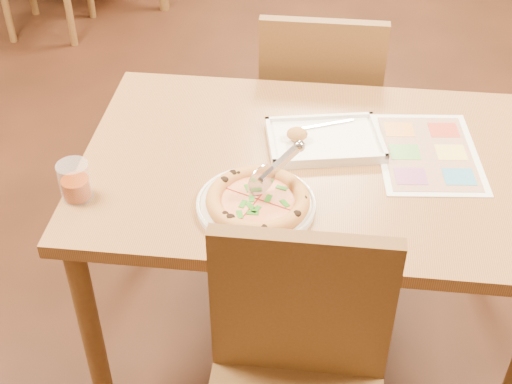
# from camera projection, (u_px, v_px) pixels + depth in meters

# --- Properties ---
(dining_table) EXTENTS (1.30, 0.85, 0.72)m
(dining_table) POSITION_uv_depth(u_px,v_px,m) (312.00, 184.00, 2.05)
(dining_table) COLOR brown
(dining_table) RESTS_ON ground
(chair_near) EXTENTS (0.42, 0.42, 0.47)m
(chair_near) POSITION_uv_depth(u_px,v_px,m) (297.00, 370.00, 1.63)
(chair_near) COLOR brown
(chair_near) RESTS_ON ground
(chair_far) EXTENTS (0.42, 0.42, 0.47)m
(chair_far) POSITION_uv_depth(u_px,v_px,m) (320.00, 95.00, 2.56)
(chair_far) COLOR brown
(chair_far) RESTS_ON ground
(plate) EXTENTS (0.41, 0.41, 0.02)m
(plate) POSITION_uv_depth(u_px,v_px,m) (256.00, 205.00, 1.84)
(plate) COLOR white
(plate) RESTS_ON dining_table
(pizza) EXTENTS (0.27, 0.27, 0.04)m
(pizza) POSITION_uv_depth(u_px,v_px,m) (258.00, 200.00, 1.82)
(pizza) COLOR #DF8F4C
(pizza) RESTS_ON plate
(pizza_cutter) EXTENTS (0.13, 0.14, 0.10)m
(pizza_cutter) POSITION_uv_depth(u_px,v_px,m) (274.00, 169.00, 1.81)
(pizza_cutter) COLOR silver
(pizza_cutter) RESTS_ON pizza
(appetizer_tray) EXTENTS (0.36, 0.28, 0.06)m
(appetizer_tray) POSITION_uv_depth(u_px,v_px,m) (323.00, 141.00, 2.05)
(appetizer_tray) COLOR white
(appetizer_tray) RESTS_ON dining_table
(glass_tumbler) EXTENTS (0.08, 0.08, 0.10)m
(glass_tumbler) POSITION_uv_depth(u_px,v_px,m) (75.00, 183.00, 1.84)
(glass_tumbler) COLOR maroon
(glass_tumbler) RESTS_ON dining_table
(menu) EXTENTS (0.32, 0.42, 0.00)m
(menu) POSITION_uv_depth(u_px,v_px,m) (428.00, 153.00, 2.02)
(menu) COLOR white
(menu) RESTS_ON dining_table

